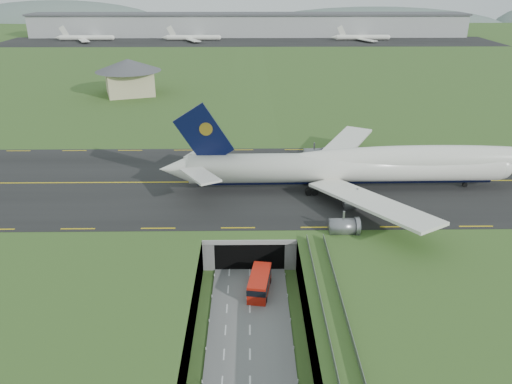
{
  "coord_description": "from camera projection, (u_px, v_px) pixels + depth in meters",
  "views": [
    {
      "loc": [
        0.11,
        -65.47,
        47.17
      ],
      "look_at": [
        1.26,
        20.0,
        9.5
      ],
      "focal_mm": 35.0,
      "sensor_mm": 36.0,
      "label": 1
    }
  ],
  "objects": [
    {
      "name": "distant_hills",
      "position": [
        316.0,
        31.0,
        474.77
      ],
      "size": [
        700.0,
        91.0,
        60.0
      ],
      "color": "slate",
      "rests_on": "ground"
    },
    {
      "name": "shuttle_tram",
      "position": [
        260.0,
        283.0,
        79.57
      ],
      "size": [
        4.19,
        8.31,
        3.23
      ],
      "rotation": [
        0.0,
        0.0,
        -0.16
      ],
      "color": "red",
      "rests_on": "ground"
    },
    {
      "name": "guideway",
      "position": [
        342.0,
        356.0,
        59.43
      ],
      "size": [
        3.0,
        53.0,
        7.05
      ],
      "color": "#A8A8A3",
      "rests_on": "ground"
    },
    {
      "name": "tunnel_portal",
      "position": [
        249.0,
        229.0,
        92.87
      ],
      "size": [
        17.0,
        22.3,
        6.0
      ],
      "color": "gray",
      "rests_on": "ground"
    },
    {
      "name": "jumbo_jet",
      "position": [
        375.0,
        166.0,
        101.57
      ],
      "size": [
        86.97,
        57.3,
        18.96
      ],
      "rotation": [
        0.0,
        0.0,
        0.01
      ],
      "color": "white",
      "rests_on": "ground"
    },
    {
      "name": "service_building",
      "position": [
        129.0,
        74.0,
        180.92
      ],
      "size": [
        29.7,
        29.7,
        12.84
      ],
      "rotation": [
        0.0,
        0.0,
        0.32
      ],
      "color": "#C9BC91",
      "rests_on": "ground"
    },
    {
      "name": "cargo_terminal",
      "position": [
        249.0,
        25.0,
        347.25
      ],
      "size": [
        320.0,
        67.0,
        15.6
      ],
      "color": "#B2B2B2",
      "rests_on": "ground"
    },
    {
      "name": "trench_road",
      "position": [
        250.0,
        328.0,
        72.02
      ],
      "size": [
        12.0,
        75.0,
        0.2
      ],
      "primitive_type": "cube",
      "color": "slate",
      "rests_on": "ground"
    },
    {
      "name": "taxiway",
      "position": [
        249.0,
        182.0,
        106.66
      ],
      "size": [
        800.0,
        44.0,
        0.18
      ],
      "primitive_type": "cube",
      "color": "black",
      "rests_on": "airfield_deck"
    },
    {
      "name": "ground",
      "position": [
        250.0,
        298.0,
        78.92
      ],
      "size": [
        900.0,
        900.0,
        0.0
      ],
      "primitive_type": "plane",
      "color": "#3A5923",
      "rests_on": "ground"
    },
    {
      "name": "airfield_deck",
      "position": [
        250.0,
        282.0,
        77.71
      ],
      "size": [
        800.0,
        800.0,
        6.0
      ],
      "primitive_type": "cube",
      "color": "gray",
      "rests_on": "ground"
    }
  ]
}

